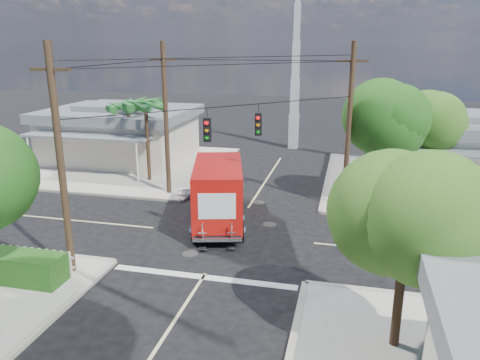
% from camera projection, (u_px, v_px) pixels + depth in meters
% --- Properties ---
extents(ground, '(120.00, 120.00, 0.00)m').
position_uv_depth(ground, '(230.00, 235.00, 22.51)').
color(ground, black).
rests_on(ground, ground).
extents(sidewalk_ne, '(14.12, 14.12, 0.14)m').
position_uv_depth(sidewalk_ne, '(435.00, 185.00, 30.21)').
color(sidewalk_ne, '#ABA59A').
rests_on(sidewalk_ne, ground).
extents(sidewalk_nw, '(14.12, 14.12, 0.14)m').
position_uv_depth(sidewalk_nw, '(127.00, 165.00, 35.05)').
color(sidewalk_nw, '#ABA59A').
rests_on(sidewalk_nw, ground).
extents(road_markings, '(32.00, 32.00, 0.01)m').
position_uv_depth(road_markings, '(222.00, 248.00, 21.13)').
color(road_markings, beige).
rests_on(road_markings, ground).
extents(building_ne, '(11.80, 10.20, 4.50)m').
position_uv_depth(building_ne, '(463.00, 149.00, 30.23)').
color(building_ne, silver).
rests_on(building_ne, sidewalk_ne).
extents(building_nw, '(10.80, 10.20, 4.30)m').
position_uv_depth(building_nw, '(121.00, 132.00, 36.17)').
color(building_nw, beige).
rests_on(building_nw, sidewalk_nw).
extents(radio_tower, '(0.80, 0.80, 17.00)m').
position_uv_depth(radio_tower, '(295.00, 83.00, 39.45)').
color(radio_tower, silver).
rests_on(radio_tower, ground).
extents(tree_ne_front, '(4.21, 4.14, 6.66)m').
position_uv_depth(tree_ne_front, '(386.00, 120.00, 25.85)').
color(tree_ne_front, '#422D1C').
rests_on(tree_ne_front, sidewalk_ne).
extents(tree_ne_back, '(3.77, 3.66, 5.82)m').
position_uv_depth(tree_ne_back, '(429.00, 126.00, 27.49)').
color(tree_ne_back, '#422D1C').
rests_on(tree_ne_back, sidewalk_ne).
extents(tree_se, '(3.67, 3.54, 5.62)m').
position_uv_depth(tree_se, '(407.00, 224.00, 13.04)').
color(tree_se, '#422D1C').
rests_on(tree_se, sidewalk_se).
extents(palm_nw_front, '(3.01, 3.08, 5.59)m').
position_uv_depth(palm_nw_front, '(146.00, 106.00, 29.74)').
color(palm_nw_front, '#422D1C').
rests_on(palm_nw_front, sidewalk_nw).
extents(palm_nw_back, '(3.01, 3.08, 5.19)m').
position_uv_depth(palm_nw_back, '(128.00, 107.00, 31.69)').
color(palm_nw_back, '#422D1C').
rests_on(palm_nw_back, sidewalk_nw).
extents(utility_poles, '(12.00, 10.68, 9.00)m').
position_uv_depth(utility_poles, '(207.00, 132.00, 23.03)').
color(utility_poles, '#473321').
rests_on(utility_poles, ground).
extents(picket_fence, '(5.94, 0.06, 1.00)m').
position_uv_depth(picket_fence, '(8.00, 255.00, 18.82)').
color(picket_fence, silver).
rests_on(picket_fence, sidewalk_sw).
extents(vending_boxes, '(1.90, 0.50, 1.10)m').
position_uv_depth(vending_boxes, '(368.00, 193.00, 26.65)').
color(vending_boxes, red).
rests_on(vending_boxes, sidewalk_ne).
extents(delivery_truck, '(4.02, 7.74, 3.22)m').
position_uv_depth(delivery_truck, '(218.00, 191.00, 23.80)').
color(delivery_truck, black).
rests_on(delivery_truck, ground).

